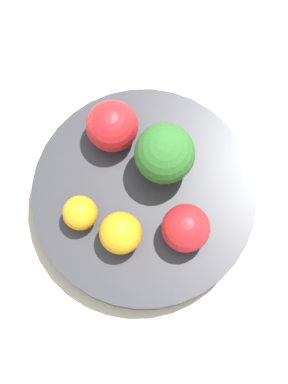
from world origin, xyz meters
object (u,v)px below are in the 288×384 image
object	(u,v)px
orange_back	(121,233)
bowl	(144,197)
broccoli	(165,154)
apple_green	(112,126)
orange_front	(80,213)
apple_red	(186,228)

from	to	relation	value
orange_back	bowl	bearing A→B (deg)	145.66
broccoli	orange_back	bearing A→B (deg)	-36.60
apple_green	orange_front	xyz separation A→B (m)	(0.08, -0.04, -0.01)
orange_back	apple_green	bearing A→B (deg)	178.01
broccoli	orange_back	size ratio (longest dim) A/B	1.65
orange_back	apple_red	bearing A→B (deg)	86.92
bowl	orange_back	world-z (taller)	orange_back
orange_front	orange_back	world-z (taller)	orange_back
orange_front	bowl	bearing A→B (deg)	103.25
apple_green	orange_front	bearing A→B (deg)	-26.46
bowl	apple_green	world-z (taller)	apple_green
bowl	broccoli	world-z (taller)	broccoli
broccoli	apple_green	world-z (taller)	broccoli
orange_front	apple_green	bearing A→B (deg)	153.54
apple_green	bowl	bearing A→B (deg)	19.63
broccoli	apple_green	xyz separation A→B (m)	(-0.04, -0.05, -0.01)
apple_red	orange_front	xyz separation A→B (m)	(-0.03, -0.10, -0.01)
bowl	orange_front	distance (m)	0.08
apple_green	orange_back	xyz separation A→B (m)	(0.11, -0.00, -0.01)
bowl	apple_red	distance (m)	0.07
bowl	broccoli	distance (m)	0.07
apple_green	orange_back	distance (m)	0.11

